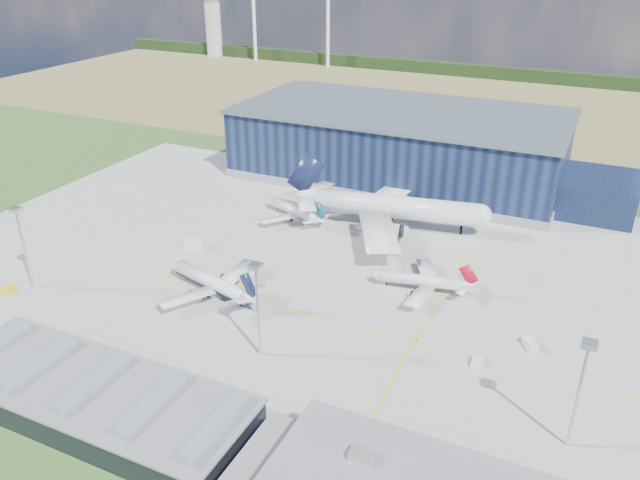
{
  "coord_description": "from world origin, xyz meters",
  "views": [
    {
      "loc": [
        70.9,
        -127.65,
        84.02
      ],
      "look_at": [
        3.39,
        15.4,
        7.21
      ],
      "focal_mm": 35.0,
      "sensor_mm": 36.0,
      "label": 1
    }
  ],
  "objects_px": {
    "gse_cart_a": "(477,362)",
    "gse_van_c": "(336,431)",
    "hangar": "(407,148)",
    "gse_van_a": "(193,244)",
    "airliner_widebody": "(396,196)",
    "gse_tug_b": "(239,288)",
    "gse_van_b": "(530,344)",
    "airliner_red": "(420,275)",
    "gse_cart_b": "(404,226)",
    "light_mast_center": "(257,295)",
    "airstair": "(252,292)",
    "airliner_navy": "(210,275)",
    "light_mast_west": "(21,235)",
    "car_a": "(245,411)",
    "light_mast_east": "(582,378)",
    "airliner_regional": "(294,206)",
    "car_b": "(255,414)",
    "gse_tug_a": "(9,290)"
  },
  "relations": [
    {
      "from": "gse_cart_a",
      "to": "gse_van_c",
      "type": "xyz_separation_m",
      "value": [
        -18.98,
        -33.0,
        0.62
      ]
    },
    {
      "from": "hangar",
      "to": "airliner_widebody",
      "type": "relative_size",
      "value": 2.16
    },
    {
      "from": "light_mast_center",
      "to": "gse_tug_b",
      "type": "bearing_deg",
      "value": 131.06
    },
    {
      "from": "gse_van_c",
      "to": "car_b",
      "type": "bearing_deg",
      "value": 120.38
    },
    {
      "from": "gse_tug_a",
      "to": "gse_van_c",
      "type": "bearing_deg",
      "value": -10.59
    },
    {
      "from": "gse_tug_b",
      "to": "airliner_navy",
      "type": "bearing_deg",
      "value": -126.66
    },
    {
      "from": "light_mast_center",
      "to": "light_mast_east",
      "type": "xyz_separation_m",
      "value": [
        65.0,
        0.0,
        0.0
      ]
    },
    {
      "from": "gse_van_c",
      "to": "car_a",
      "type": "bearing_deg",
      "value": 119.51
    },
    {
      "from": "airliner_regional",
      "to": "gse_cart_b",
      "type": "height_order",
      "value": "airliner_regional"
    },
    {
      "from": "light_mast_west",
      "to": "gse_van_a",
      "type": "relative_size",
      "value": 3.95
    },
    {
      "from": "gse_cart_b",
      "to": "airstair",
      "type": "bearing_deg",
      "value": -146.8
    },
    {
      "from": "gse_van_c",
      "to": "car_a",
      "type": "distance_m",
      "value": 18.74
    },
    {
      "from": "airliner_widebody",
      "to": "car_a",
      "type": "height_order",
      "value": "airliner_widebody"
    },
    {
      "from": "light_mast_west",
      "to": "airliner_widebody",
      "type": "xyz_separation_m",
      "value": [
        74.69,
        77.39,
        -4.48
      ]
    },
    {
      "from": "gse_cart_a",
      "to": "gse_van_a",
      "type": "bearing_deg",
      "value": 166.06
    },
    {
      "from": "airliner_regional",
      "to": "gse_cart_a",
      "type": "xyz_separation_m",
      "value": [
        72.39,
        -53.0,
        -3.93
      ]
    },
    {
      "from": "airstair",
      "to": "gse_tug_a",
      "type": "bearing_deg",
      "value": -150.63
    },
    {
      "from": "hangar",
      "to": "gse_van_a",
      "type": "relative_size",
      "value": 24.91
    },
    {
      "from": "gse_van_b",
      "to": "airstair",
      "type": "bearing_deg",
      "value": 155.68
    },
    {
      "from": "hangar",
      "to": "airstair",
      "type": "bearing_deg",
      "value": -93.92
    },
    {
      "from": "airliner_navy",
      "to": "car_a",
      "type": "xyz_separation_m",
      "value": [
        32.24,
        -36.0,
        -4.88
      ]
    },
    {
      "from": "light_mast_east",
      "to": "car_a",
      "type": "bearing_deg",
      "value": -162.74
    },
    {
      "from": "airliner_red",
      "to": "gse_van_c",
      "type": "relative_size",
      "value": 5.14
    },
    {
      "from": "gse_tug_b",
      "to": "airliner_red",
      "type": "bearing_deg",
      "value": 44.79
    },
    {
      "from": "car_b",
      "to": "airliner_red",
      "type": "bearing_deg",
      "value": -10.51
    },
    {
      "from": "gse_tug_a",
      "to": "car_b",
      "type": "relative_size",
      "value": 0.98
    },
    {
      "from": "gse_van_b",
      "to": "light_mast_west",
      "type": "bearing_deg",
      "value": 161.85
    },
    {
      "from": "light_mast_east",
      "to": "car_a",
      "type": "distance_m",
      "value": 62.47
    },
    {
      "from": "airliner_regional",
      "to": "gse_tug_a",
      "type": "relative_size",
      "value": 7.1
    },
    {
      "from": "gse_van_b",
      "to": "gse_van_a",
      "type": "bearing_deg",
      "value": 143.66
    },
    {
      "from": "light_mast_west",
      "to": "car_a",
      "type": "xyz_separation_m",
      "value": [
        77.06,
        -18.0,
        -14.9
      ]
    },
    {
      "from": "light_mast_east",
      "to": "gse_van_c",
      "type": "bearing_deg",
      "value": -157.86
    },
    {
      "from": "light_mast_west",
      "to": "airliner_red",
      "type": "bearing_deg",
      "value": 24.43
    },
    {
      "from": "hangar",
      "to": "car_b",
      "type": "xyz_separation_m",
      "value": [
        16.6,
        -142.8,
        -10.94
      ]
    },
    {
      "from": "airliner_widebody",
      "to": "gse_van_b",
      "type": "relative_size",
      "value": 15.36
    },
    {
      "from": "gse_van_a",
      "to": "airstair",
      "type": "relative_size",
      "value": 1.13
    },
    {
      "from": "hangar",
      "to": "gse_cart_b",
      "type": "xyz_separation_m",
      "value": [
        14.98,
        -46.39,
        -11.01
      ]
    },
    {
      "from": "light_mast_center",
      "to": "airliner_red",
      "type": "relative_size",
      "value": 0.82
    },
    {
      "from": "car_b",
      "to": "light_mast_west",
      "type": "bearing_deg",
      "value": 80.0
    },
    {
      "from": "light_mast_center",
      "to": "gse_van_b",
      "type": "relative_size",
      "value": 5.26
    },
    {
      "from": "airliner_red",
      "to": "gse_van_b",
      "type": "bearing_deg",
      "value": 145.1
    },
    {
      "from": "light_mast_east",
      "to": "gse_van_c",
      "type": "distance_m",
      "value": 44.74
    },
    {
      "from": "hangar",
      "to": "gse_cart_a",
      "type": "relative_size",
      "value": 45.64
    },
    {
      "from": "gse_tug_b",
      "to": "gse_cart_b",
      "type": "xyz_separation_m",
      "value": [
        26.99,
        56.37,
        -0.06
      ]
    },
    {
      "from": "airliner_regional",
      "to": "gse_van_b",
      "type": "distance_m",
      "value": 91.95
    },
    {
      "from": "airliner_regional",
      "to": "hangar",
      "type": "bearing_deg",
      "value": -89.28
    },
    {
      "from": "gse_cart_b",
      "to": "gse_van_c",
      "type": "distance_m",
      "value": 96.1
    },
    {
      "from": "airliner_widebody",
      "to": "gse_tug_b",
      "type": "distance_m",
      "value": 61.15
    },
    {
      "from": "light_mast_center",
      "to": "gse_cart_a",
      "type": "distance_m",
      "value": 50.01
    },
    {
      "from": "gse_tug_a",
      "to": "gse_tug_b",
      "type": "distance_m",
      "value": 60.5
    }
  ]
}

